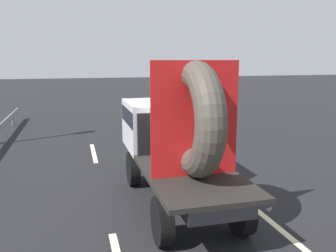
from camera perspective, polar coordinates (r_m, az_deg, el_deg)
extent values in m
plane|color=black|center=(9.97, 2.74, -10.80)|extent=(120.00, 120.00, 0.00)
cylinder|color=black|center=(10.56, -5.56, -6.76)|extent=(0.28, 0.98, 0.98)
cylinder|color=black|center=(10.95, 3.30, -6.10)|extent=(0.28, 0.98, 0.98)
cylinder|color=black|center=(7.33, -0.94, -14.87)|extent=(0.28, 0.98, 0.98)
cylinder|color=black|center=(7.87, 11.50, -13.22)|extent=(0.28, 0.98, 0.98)
cube|color=black|center=(8.96, 1.64, -6.81)|extent=(1.30, 5.65, 0.25)
cube|color=silver|center=(10.42, -1.07, 0.23)|extent=(2.00, 2.13, 1.35)
cube|color=black|center=(10.32, -1.01, 1.81)|extent=(2.02, 2.02, 0.44)
cube|color=black|center=(7.94, 3.83, -7.83)|extent=(2.00, 3.53, 0.10)
cube|color=black|center=(9.37, 0.54, -1.12)|extent=(1.80, 0.08, 1.10)
torus|color=#474238|center=(7.49, 4.32, 1.05)|extent=(0.62, 2.44, 2.44)
cube|color=red|center=(7.49, 4.32, 1.05)|extent=(1.90, 0.03, 2.44)
cylinder|color=black|center=(23.03, -1.56, 2.40)|extent=(0.22, 0.63, 0.63)
cylinder|color=black|center=(23.43, 2.11, 2.54)|extent=(0.22, 0.63, 0.63)
cylinder|color=black|center=(20.48, 0.14, 1.36)|extent=(0.22, 0.63, 0.63)
cylinder|color=black|center=(20.93, 4.23, 1.53)|extent=(0.22, 0.63, 0.63)
cube|color=maroon|center=(21.91, 1.20, 2.69)|extent=(1.78, 4.15, 0.54)
cube|color=black|center=(21.75, 1.27, 4.01)|extent=(1.60, 2.33, 0.49)
cylinder|color=slate|center=(21.44, -23.45, 0.77)|extent=(0.10, 0.10, 0.55)
cube|color=beige|center=(14.39, -11.73, -4.19)|extent=(0.16, 2.89, 0.01)
cube|color=beige|center=(8.43, 17.53, -15.49)|extent=(0.16, 2.19, 0.01)
cube|color=beige|center=(15.36, 1.53, -3.02)|extent=(0.16, 2.49, 0.01)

